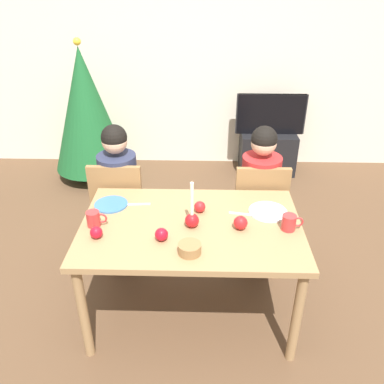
{
  "coord_description": "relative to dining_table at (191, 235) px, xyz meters",
  "views": [
    {
      "loc": [
        0.06,
        -2.1,
        2.18
      ],
      "look_at": [
        0.0,
        0.2,
        0.87
      ],
      "focal_mm": 37.36,
      "sensor_mm": 36.0,
      "label": 1
    }
  ],
  "objects": [
    {
      "name": "ground_plane",
      "position": [
        0.0,
        0.0,
        -0.67
      ],
      "size": [
        7.68,
        7.68,
        0.0
      ],
      "primitive_type": "plane",
      "color": "brown"
    },
    {
      "name": "back_wall",
      "position": [
        0.0,
        2.6,
        0.63
      ],
      "size": [
        6.4,
        0.1,
        2.6
      ],
      "primitive_type": "cube",
      "color": "beige",
      "rests_on": "ground"
    },
    {
      "name": "dining_table",
      "position": [
        0.0,
        0.0,
        0.0
      ],
      "size": [
        1.4,
        0.9,
        0.75
      ],
      "color": "#99754C",
      "rests_on": "ground"
    },
    {
      "name": "chair_left",
      "position": [
        -0.59,
        0.61,
        -0.15
      ],
      "size": [
        0.4,
        0.4,
        0.9
      ],
      "color": "olive",
      "rests_on": "ground"
    },
    {
      "name": "chair_right",
      "position": [
        0.52,
        0.61,
        -0.15
      ],
      "size": [
        0.4,
        0.4,
        0.9
      ],
      "color": "olive",
      "rests_on": "ground"
    },
    {
      "name": "person_left_child",
      "position": [
        -0.59,
        0.64,
        -0.1
      ],
      "size": [
        0.3,
        0.3,
        1.17
      ],
      "color": "#33384C",
      "rests_on": "ground"
    },
    {
      "name": "person_right_child",
      "position": [
        0.52,
        0.64,
        -0.1
      ],
      "size": [
        0.3,
        0.3,
        1.17
      ],
      "color": "#33384C",
      "rests_on": "ground"
    },
    {
      "name": "tv_stand",
      "position": [
        0.84,
        2.3,
        -0.43
      ],
      "size": [
        0.64,
        0.4,
        0.48
      ],
      "primitive_type": "cube",
      "color": "black",
      "rests_on": "ground"
    },
    {
      "name": "tv",
      "position": [
        0.84,
        2.3,
        0.04
      ],
      "size": [
        0.79,
        0.05,
        0.46
      ],
      "color": "black",
      "rests_on": "tv_stand"
    },
    {
      "name": "christmas_tree",
      "position": [
        -1.21,
        2.1,
        0.14
      ],
      "size": [
        0.83,
        0.83,
        1.56
      ],
      "color": "brown",
      "rests_on": "ground"
    },
    {
      "name": "candle_centerpiece",
      "position": [
        0.01,
        -0.03,
        0.15
      ],
      "size": [
        0.09,
        0.09,
        0.31
      ],
      "color": "red",
      "rests_on": "dining_table"
    },
    {
      "name": "plate_left",
      "position": [
        -0.56,
        0.21,
        0.09
      ],
      "size": [
        0.23,
        0.23,
        0.01
      ],
      "primitive_type": "cylinder",
      "color": "teal",
      "rests_on": "dining_table"
    },
    {
      "name": "plate_right",
      "position": [
        0.51,
        0.15,
        0.09
      ],
      "size": [
        0.25,
        0.25,
        0.01
      ],
      "primitive_type": "cylinder",
      "color": "silver",
      "rests_on": "dining_table"
    },
    {
      "name": "mug_left",
      "position": [
        -0.61,
        -0.03,
        0.13
      ],
      "size": [
        0.13,
        0.08,
        0.1
      ],
      "color": "#B72D2D",
      "rests_on": "dining_table"
    },
    {
      "name": "mug_right",
      "position": [
        0.61,
        -0.04,
        0.13
      ],
      "size": [
        0.13,
        0.09,
        0.1
      ],
      "color": "#B72D2D",
      "rests_on": "dining_table"
    },
    {
      "name": "fork_left",
      "position": [
        -0.38,
        0.22,
        0.09
      ],
      "size": [
        0.18,
        0.03,
        0.01
      ],
      "primitive_type": "cube",
      "rotation": [
        0.0,
        0.0,
        0.08
      ],
      "color": "silver",
      "rests_on": "dining_table"
    },
    {
      "name": "fork_right",
      "position": [
        0.34,
        0.12,
        0.09
      ],
      "size": [
        0.18,
        0.05,
        0.01
      ],
      "primitive_type": "cube",
      "rotation": [
        0.0,
        0.0,
        -0.19
      ],
      "color": "silver",
      "rests_on": "dining_table"
    },
    {
      "name": "bowl_walnuts",
      "position": [
        -0.0,
        -0.29,
        0.11
      ],
      "size": [
        0.13,
        0.13,
        0.06
      ],
      "primitive_type": "cylinder",
      "color": "olive",
      "rests_on": "dining_table"
    },
    {
      "name": "apple_near_candle",
      "position": [
        -0.56,
        -0.16,
        0.12
      ],
      "size": [
        0.08,
        0.08,
        0.08
      ],
      "primitive_type": "sphere",
      "color": "red",
      "rests_on": "dining_table"
    },
    {
      "name": "apple_by_left_plate",
      "position": [
        0.31,
        -0.04,
        0.13
      ],
      "size": [
        0.09,
        0.09,
        0.09
      ],
      "primitive_type": "sphere",
      "color": "red",
      "rests_on": "dining_table"
    },
    {
      "name": "apple_by_right_mug",
      "position": [
        0.05,
        0.15,
        0.12
      ],
      "size": [
        0.08,
        0.08,
        0.08
      ],
      "primitive_type": "sphere",
      "color": "red",
      "rests_on": "dining_table"
    },
    {
      "name": "apple_far_edge",
      "position": [
        -0.17,
        -0.18,
        0.12
      ],
      "size": [
        0.08,
        0.08,
        0.08
      ],
      "primitive_type": "sphere",
      "color": "#B11020",
      "rests_on": "dining_table"
    }
  ]
}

